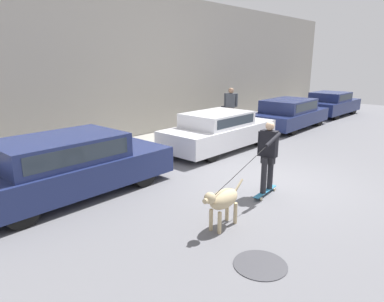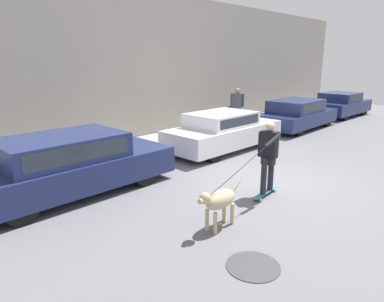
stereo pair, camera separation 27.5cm
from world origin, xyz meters
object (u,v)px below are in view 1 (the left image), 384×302
parked_car_1 (219,131)px  parked_car_3 (331,104)px  pedestrian_with_bag (230,105)px  parked_car_0 (68,166)px  skateboarder (268,154)px  dog (223,200)px  parked_car_2 (289,114)px

parked_car_1 → parked_car_3: parked_car_1 is taller
pedestrian_with_bag → parked_car_0: bearing=165.7°
parked_car_3 → skateboarder: skateboarder is taller
parked_car_0 → skateboarder: bearing=-47.4°
parked_car_3 → pedestrian_with_bag: size_ratio=2.44×
parked_car_1 → pedestrian_with_bag: bearing=30.6°
skateboarder → pedestrian_with_bag: pedestrian_with_bag is taller
parked_car_1 → skateboarder: 4.08m
skateboarder → parked_car_0: bearing=-52.8°
parked_car_1 → pedestrian_with_bag: 3.54m
parked_car_0 → dog: (1.05, -3.45, -0.14)m
parked_car_1 → parked_car_2: size_ratio=1.00×
parked_car_2 → dog: 10.00m
parked_car_0 → skateboarder: skateboarder is taller
parked_car_3 → dog: parked_car_3 is taller
dog → pedestrian_with_bag: pedestrian_with_bag is taller
parked_car_3 → pedestrian_with_bag: (-6.76, 1.77, 0.44)m
parked_car_0 → parked_car_2: bearing=0.2°
skateboarder → dog: bearing=1.3°
parked_car_0 → parked_car_1: bearing=0.2°
parked_car_1 → parked_car_0: bearing=-179.6°
parked_car_3 → pedestrian_with_bag: pedestrian_with_bag is taller
parked_car_1 → dog: 5.57m
parked_car_0 → parked_car_3: bearing=0.2°
parked_car_2 → parked_car_3: (4.78, 0.00, -0.01)m
parked_car_3 → dog: bearing=-164.8°
parked_car_2 → parked_car_3: 4.78m
parked_car_1 → pedestrian_with_bag: pedestrian_with_bag is taller
parked_car_2 → pedestrian_with_bag: 2.69m
parked_car_3 → skateboarder: bearing=-163.7°
skateboarder → pedestrian_with_bag: 7.43m
parked_car_1 → dog: parked_car_1 is taller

